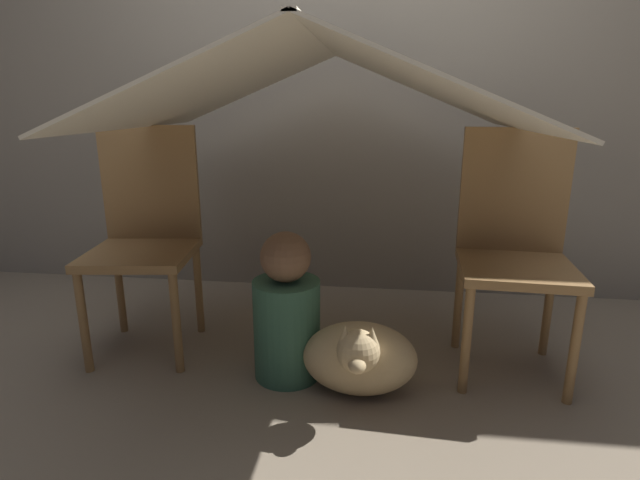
{
  "coord_description": "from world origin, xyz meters",
  "views": [
    {
      "loc": [
        0.24,
        -1.75,
        1.1
      ],
      "look_at": [
        0.0,
        0.21,
        0.55
      ],
      "focal_mm": 28.0,
      "sensor_mm": 36.0,
      "label": 1
    }
  ],
  "objects_px": {
    "person_front": "(287,314)",
    "dog": "(360,357)",
    "chair_left": "(146,230)",
    "chair_right": "(514,242)"
  },
  "relations": [
    {
      "from": "chair_left",
      "to": "dog",
      "type": "distance_m",
      "value": 1.1
    },
    {
      "from": "chair_right",
      "to": "dog",
      "type": "distance_m",
      "value": 0.79
    },
    {
      "from": "person_front",
      "to": "chair_right",
      "type": "bearing_deg",
      "value": 13.71
    },
    {
      "from": "person_front",
      "to": "dog",
      "type": "relative_size",
      "value": 1.39
    },
    {
      "from": "chair_right",
      "to": "chair_left",
      "type": "bearing_deg",
      "value": -176.5
    },
    {
      "from": "chair_right",
      "to": "person_front",
      "type": "height_order",
      "value": "chair_right"
    },
    {
      "from": "chair_left",
      "to": "dog",
      "type": "relative_size",
      "value": 2.26
    },
    {
      "from": "chair_right",
      "to": "person_front",
      "type": "relative_size",
      "value": 1.63
    },
    {
      "from": "chair_left",
      "to": "chair_right",
      "type": "relative_size",
      "value": 1.0
    },
    {
      "from": "chair_left",
      "to": "chair_right",
      "type": "distance_m",
      "value": 1.59
    }
  ]
}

